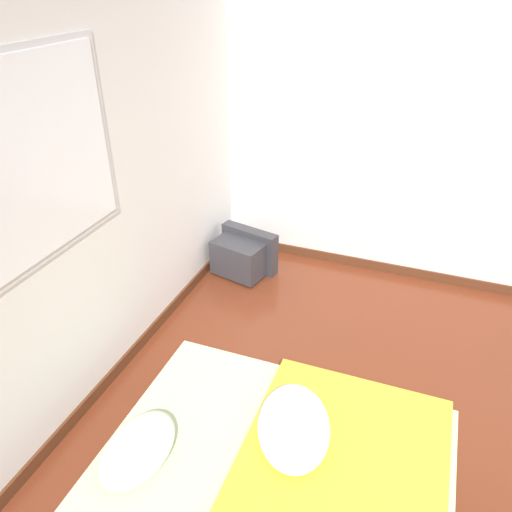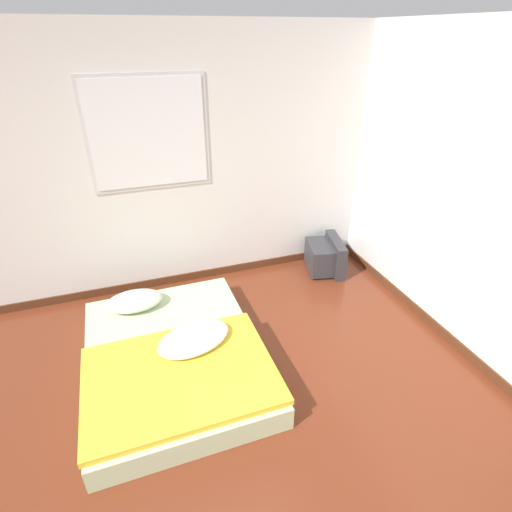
% 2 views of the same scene
% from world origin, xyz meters
% --- Properties ---
extents(wall_back, '(7.56, 0.08, 2.60)m').
position_xyz_m(wall_back, '(0.00, 2.53, 1.29)').
color(wall_back, white).
rests_on(wall_back, ground_plane).
extents(mattress_bed, '(1.42, 1.82, 0.34)m').
position_xyz_m(mattress_bed, '(0.15, 1.18, 0.13)').
color(mattress_bed, beige).
rests_on(mattress_bed, ground_plane).
extents(crt_tv, '(0.47, 0.57, 0.40)m').
position_xyz_m(crt_tv, '(2.09, 2.18, 0.19)').
color(crt_tv, '#333338').
rests_on(crt_tv, ground_plane).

